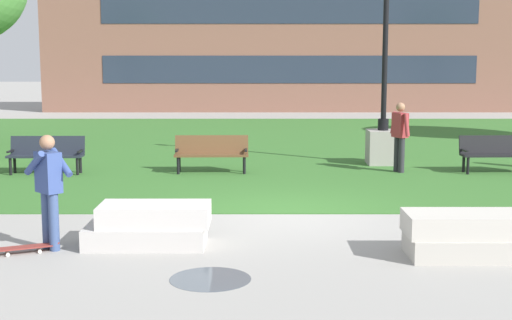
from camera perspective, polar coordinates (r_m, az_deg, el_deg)
ground_plane at (r=12.97m, az=2.28°, el=-4.36°), size 140.00×140.00×0.00m
grass_lawn at (r=22.83m, az=1.30°, el=1.15°), size 40.00×20.00×0.02m
concrete_block_center at (r=10.91m, az=-8.46°, el=-5.22°), size 1.87×0.90×0.64m
concrete_block_left at (r=10.62m, az=16.60°, el=-5.85°), size 1.84×0.90×0.64m
person_skateboarder at (r=10.88m, az=-16.23°, el=-1.91°), size 0.80×0.51×1.71m
skateboard at (r=10.97m, az=-18.12°, el=-6.66°), size 1.02×0.59×0.14m
puddle at (r=9.30m, az=-3.66°, el=-9.47°), size 1.06×1.06×0.01m
park_bench_near_left at (r=18.40m, az=18.74°, el=0.65°), size 1.82×0.60×0.90m
park_bench_near_right at (r=18.02m, az=-16.41°, el=0.60°), size 1.81×0.56×0.90m
park_bench_far_left at (r=17.47m, az=-3.56°, el=0.69°), size 1.81×0.58×0.90m
lamp_post_center at (r=19.03m, az=10.16°, el=2.95°), size 1.32×0.80×5.47m
person_bystander_near_lawn at (r=17.80m, az=11.45°, el=2.12°), size 0.37×0.84×1.71m
building_facade_distant at (r=37.24m, az=2.70°, el=11.40°), size 25.47×1.03×9.79m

